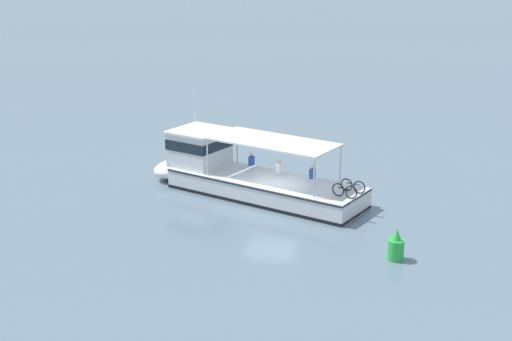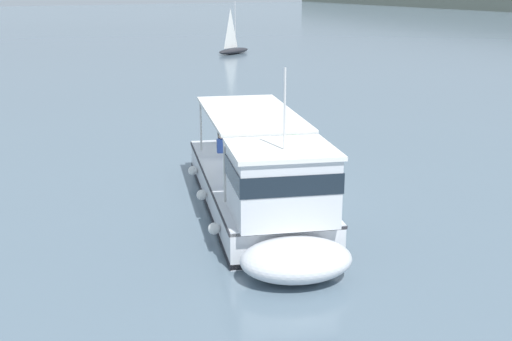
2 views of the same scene
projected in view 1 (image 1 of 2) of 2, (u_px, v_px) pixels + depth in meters
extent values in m
plane|color=slate|center=(271.00, 205.00, 36.60)|extent=(400.00, 400.00, 0.00)
cube|color=silver|center=(265.00, 188.00, 37.52)|extent=(11.26, 6.15, 1.10)
ellipsoid|color=silver|center=(176.00, 169.00, 40.84)|extent=(2.95, 3.45, 1.01)
cube|color=black|center=(265.00, 196.00, 37.66)|extent=(11.28, 6.18, 0.16)
cube|color=#2D2D33|center=(265.00, 179.00, 37.39)|extent=(11.28, 6.20, 0.10)
cube|color=silver|center=(200.00, 148.00, 39.43)|extent=(3.27, 3.35, 1.90)
cube|color=#19232D|center=(200.00, 142.00, 39.33)|extent=(3.32, 3.42, 0.56)
cube|color=white|center=(199.00, 131.00, 39.13)|extent=(3.47, 3.55, 0.12)
cube|color=white|center=(273.00, 142.00, 36.52)|extent=(7.26, 4.73, 0.10)
cylinder|color=silver|center=(207.00, 157.00, 37.49)|extent=(0.08, 0.08, 2.00)
cylinder|color=silver|center=(237.00, 146.00, 39.64)|extent=(0.08, 0.08, 2.00)
cylinder|color=silver|center=(314.00, 178.00, 34.01)|extent=(0.08, 0.08, 2.00)
cylinder|color=silver|center=(340.00, 165.00, 36.17)|extent=(0.08, 0.08, 2.00)
cylinder|color=silver|center=(194.00, 109.00, 38.95)|extent=(0.06, 0.06, 2.20)
sphere|color=white|center=(233.00, 170.00, 40.77)|extent=(0.36, 0.36, 0.36)
sphere|color=white|center=(282.00, 180.00, 39.00)|extent=(0.36, 0.36, 0.36)
sphere|color=white|center=(331.00, 190.00, 37.35)|extent=(0.36, 0.36, 0.36)
torus|color=black|center=(338.00, 190.00, 34.48)|extent=(0.65, 0.25, 0.66)
torus|color=black|center=(351.00, 192.00, 34.10)|extent=(0.65, 0.25, 0.66)
cylinder|color=#232328|center=(345.00, 189.00, 34.25)|extent=(0.69, 0.26, 0.06)
torus|color=black|center=(347.00, 185.00, 35.19)|extent=(0.65, 0.25, 0.66)
torus|color=black|center=(359.00, 187.00, 34.81)|extent=(0.65, 0.25, 0.66)
cylinder|color=#1E478C|center=(353.00, 184.00, 34.97)|extent=(0.69, 0.26, 0.06)
cube|color=#2D4CA5|center=(312.00, 174.00, 36.52)|extent=(0.30, 0.37, 0.52)
sphere|color=beige|center=(312.00, 167.00, 36.41)|extent=(0.20, 0.20, 0.20)
cube|color=white|center=(279.00, 168.00, 37.50)|extent=(0.30, 0.37, 0.52)
sphere|color=tan|center=(279.00, 161.00, 37.39)|extent=(0.20, 0.20, 0.20)
cube|color=#2D4CA5|center=(251.00, 161.00, 38.76)|extent=(0.30, 0.37, 0.52)
sphere|color=beige|center=(251.00, 154.00, 38.65)|extent=(0.20, 0.20, 0.20)
cylinder|color=green|center=(396.00, 250.00, 29.94)|extent=(0.70, 0.70, 0.90)
cone|color=green|center=(397.00, 235.00, 29.73)|extent=(0.42, 0.42, 0.50)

